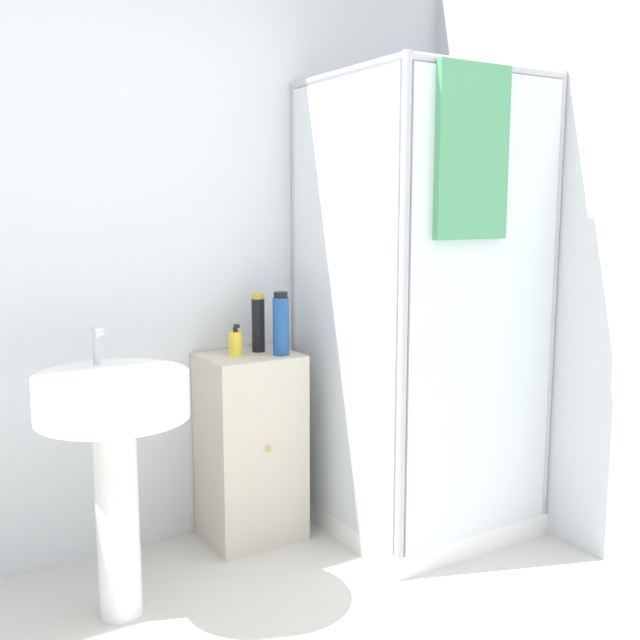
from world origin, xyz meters
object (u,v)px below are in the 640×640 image
at_px(shampoo_bottle_tall_black, 258,323).
at_px(shampoo_bottle_blue, 281,324).
at_px(sink, 114,430).
at_px(soap_dispenser, 236,343).

xyz_separation_m(shampoo_bottle_tall_black, shampoo_bottle_blue, (0.05, -0.11, 0.01)).
distance_m(sink, soap_dispenser, 0.72).
distance_m(sink, shampoo_bottle_blue, 0.84).
bearing_deg(sink, shampoo_bottle_tall_black, 26.13).
distance_m(soap_dispenser, shampoo_bottle_tall_black, 0.13).
bearing_deg(soap_dispenser, shampoo_bottle_tall_black, 8.30).
bearing_deg(shampoo_bottle_blue, shampoo_bottle_tall_black, 112.19).
bearing_deg(soap_dispenser, sink, -150.99).
bearing_deg(soap_dispenser, shampoo_bottle_blue, -31.39).
relative_size(sink, shampoo_bottle_blue, 3.78).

